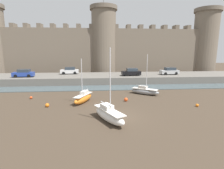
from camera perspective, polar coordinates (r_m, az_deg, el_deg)
ground_plane at (r=18.84m, az=1.38°, el=-10.32°), size 160.00×160.00×0.00m
water_channel at (r=32.71m, az=-1.33°, el=-1.06°), size 80.00×4.50×0.10m
quay_road at (r=39.71m, az=-1.96°, el=2.11°), size 71.36×10.00×1.53m
castle at (r=50.18m, az=-2.65°, el=12.35°), size 66.82×7.46×21.69m
sailboat_near_channel_left at (r=28.29m, az=10.61°, el=-2.06°), size 4.45×3.68×6.36m
sailboat_midflat_centre at (r=23.79m, az=-9.35°, el=-4.29°), size 2.72×4.25×5.86m
sailboat_foreground_right at (r=17.42m, az=-1.06°, el=-9.72°), size 3.43×5.04×7.13m
mooring_buoy_off_centre at (r=23.11m, az=-20.39°, el=-6.35°), size 0.48×0.48×0.48m
mooring_buoy_near_channel at (r=24.25m, az=26.06°, el=-6.11°), size 0.38×0.38×0.38m
mooring_buoy_near_shore at (r=27.85m, az=-24.92°, el=-3.91°), size 0.38×0.38×0.38m
mooring_buoy_mid_mud at (r=24.16m, az=4.58°, el=-4.90°), size 0.51×0.51×0.51m
car_quay_east at (r=42.03m, az=18.25°, el=4.17°), size 4.19×2.06×1.62m
car_quay_centre_east at (r=40.44m, az=-26.91°, el=3.30°), size 4.19×2.06×1.62m
car_quay_centre_west at (r=38.39m, az=6.32°, el=4.06°), size 4.19×2.06×1.62m
car_quay_west at (r=42.03m, az=-13.65°, el=4.41°), size 4.19×2.06×1.62m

